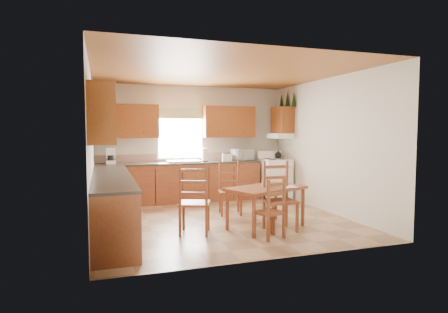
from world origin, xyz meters
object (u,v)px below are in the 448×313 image
object	(u,v)px
microwave	(243,155)
chair_far_right	(280,197)
chair_near_left	(195,199)
chair_far_left	(230,188)
stove	(275,179)
chair_near_right	(269,208)
dining_table	(266,207)

from	to	relation	value
microwave	chair_far_right	xyz separation A→B (m)	(-0.49, -2.98, -0.49)
microwave	chair_near_left	world-z (taller)	microwave
chair_near_left	microwave	bearing A→B (deg)	-104.35
chair_near_left	chair_far_left	world-z (taller)	chair_near_left
chair_near_left	chair_far_left	distance (m)	1.49
chair_near_left	chair_far_left	bearing A→B (deg)	-111.62
stove	chair_near_right	distance (m)	3.33
chair_near_left	chair_far_right	world-z (taller)	chair_far_right
dining_table	chair_near_left	size ratio (longest dim) A/B	1.16
stove	chair_far_left	size ratio (longest dim) A/B	0.92
stove	chair_far_right	world-z (taller)	chair_far_right
stove	microwave	distance (m)	0.98
stove	dining_table	xyz separation A→B (m)	(-1.34, -2.40, -0.12)
microwave	chair_far_right	world-z (taller)	microwave
microwave	chair_near_right	distance (m)	3.46
stove	microwave	world-z (taller)	microwave
chair_far_left	chair_far_right	distance (m)	1.44
chair_far_left	chair_far_right	size ratio (longest dim) A/B	0.91
chair_near_left	chair_near_right	distance (m)	1.20
chair_near_right	chair_far_right	world-z (taller)	chair_far_right
chair_near_left	chair_near_right	bearing A→B (deg)	169.95
dining_table	chair_near_right	bearing A→B (deg)	-131.36
dining_table	chair_far_right	distance (m)	0.35
dining_table	chair_far_right	xyz separation A→B (m)	(0.15, -0.23, 0.21)
stove	chair_near_right	size ratio (longest dim) A/B	1.03
chair_near_right	dining_table	bearing A→B (deg)	-127.75
stove	chair_near_left	bearing A→B (deg)	-134.97
dining_table	chair_near_left	bearing A→B (deg)	156.27
dining_table	stove	bearing A→B (deg)	39.08
stove	chair_near_left	distance (m)	3.49
stove	microwave	size ratio (longest dim) A/B	2.07
stove	chair_far_left	xyz separation A→B (m)	(-1.58, -1.24, 0.04)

